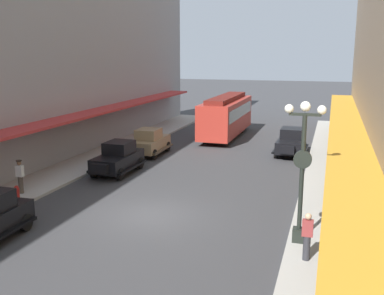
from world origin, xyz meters
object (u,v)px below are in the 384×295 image
pedestrian_0 (20,176)px  parked_car_3 (291,141)px  lamp_post_with_clock (302,167)px  pedestrian_3 (336,134)px  pedestrian_4 (307,236)px  fire_hydrant (17,194)px  streetcar (226,115)px  pedestrian_1 (354,235)px  parked_car_0 (150,141)px  parked_car_2 (118,157)px

pedestrian_0 → parked_car_3: bearing=48.4°
lamp_post_with_clock → pedestrian_3: 18.63m
pedestrian_0 → pedestrian_4: 14.23m
lamp_post_with_clock → fire_hydrant: bearing=177.9°
fire_hydrant → streetcar: bearing=75.2°
pedestrian_1 → fire_hydrant: bearing=174.7°
parked_car_3 → pedestrian_0: 17.84m
parked_car_0 → parked_car_3: same height
parked_car_3 → parked_car_2: bearing=-139.5°
lamp_post_with_clock → fire_hydrant: 12.99m
pedestrian_3 → pedestrian_4: pedestrian_3 is taller
pedestrian_4 → lamp_post_with_clock: bearing=103.9°
parked_car_0 → pedestrian_0: 10.74m
parked_car_2 → pedestrian_0: (-2.57, -5.41, 0.07)m
parked_car_2 → streetcar: bearing=75.4°
parked_car_0 → parked_car_2: same height
parked_car_0 → pedestrian_0: (-2.46, -10.46, 0.07)m
streetcar → fire_hydrant: size_ratio=11.71×
parked_car_0 → fire_hydrant: (-1.69, -11.69, -0.38)m
pedestrian_0 → pedestrian_4: (13.87, -3.16, -0.02)m
parked_car_3 → pedestrian_1: size_ratio=2.61×
pedestrian_3 → pedestrian_4: size_ratio=1.02×
parked_car_0 → fire_hydrant: bearing=-98.2°
fire_hydrant → pedestrian_0: size_ratio=0.49×
fire_hydrant → pedestrian_3: size_ratio=0.49×
parked_car_0 → pedestrian_1: parked_car_0 is taller
parked_car_2 → pedestrian_0: size_ratio=2.55×
parked_car_0 → pedestrian_1: size_ratio=2.62×
pedestrian_3 → streetcar: bearing=168.7°
parked_car_3 → lamp_post_with_clock: (1.67, -15.05, 2.04)m
fire_hydrant → pedestrian_0: (-0.76, 1.24, 0.45)m
pedestrian_1 → pedestrian_3: (-0.57, 19.36, 0.02)m
parked_car_0 → streetcar: bearing=66.4°
streetcar → pedestrian_0: streetcar is taller
lamp_post_with_clock → pedestrian_3: bearing=86.1°
lamp_post_with_clock → parked_car_0: bearing=132.3°
streetcar → pedestrian_4: 23.09m
fire_hydrant → pedestrian_3: 22.82m
pedestrian_3 → parked_car_0: bearing=-152.9°
parked_car_2 → streetcar: 13.59m
pedestrian_1 → pedestrian_3: size_ratio=0.98×
streetcar → fire_hydrant: streetcar is taller
parked_car_2 → pedestrian_4: size_ratio=2.60×
fire_hydrant → pedestrian_4: bearing=-8.3°
parked_car_0 → parked_car_3: (9.39, 2.89, 0.00)m
pedestrian_1 → pedestrian_4: size_ratio=1.00×
parked_car_3 → fire_hydrant: parked_car_3 is taller
parked_car_0 → parked_car_2: (0.11, -5.05, 0.00)m
parked_car_3 → fire_hydrant: bearing=-127.2°
pedestrian_1 → pedestrian_4: same height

